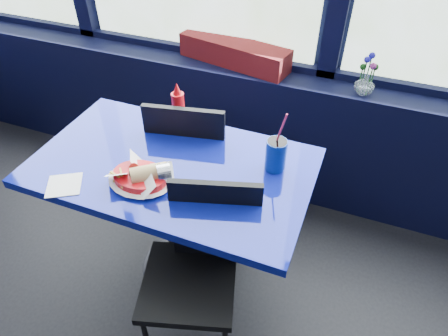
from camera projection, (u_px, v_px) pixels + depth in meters
window_sill at (196, 115)px, 2.64m from camera, size 5.00×0.26×0.80m
near_table at (175, 194)px, 1.83m from camera, size 1.20×0.70×0.75m
chair_near_front at (200, 260)px, 1.65m from camera, size 0.48×0.48×0.85m
chair_near_back at (201, 160)px, 2.10m from camera, size 0.48×0.48×0.89m
planter_box at (234, 53)px, 2.28m from camera, size 0.68×0.30×0.13m
flower_vase at (365, 82)px, 2.02m from camera, size 0.12×0.12×0.22m
food_basket at (141, 176)px, 1.61m from camera, size 0.27×0.27×0.09m
ketchup_bottle at (178, 107)px, 1.87m from camera, size 0.06×0.06×0.23m
soda_cup at (276, 154)px, 1.65m from camera, size 0.09×0.09×0.29m
napkin at (64, 185)px, 1.61m from camera, size 0.18×0.18×0.00m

